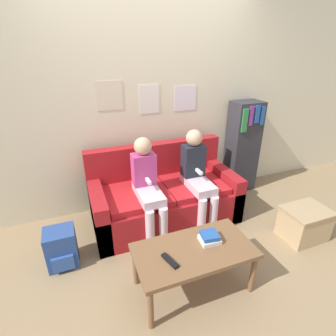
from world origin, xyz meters
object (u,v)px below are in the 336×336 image
Objects in this scene: bookshelf at (242,147)px; storage_box at (304,223)px; tv_remote at (170,261)px; backpack at (62,248)px; person_left at (147,184)px; person_right at (197,174)px; coffee_table at (194,254)px; couch at (164,197)px.

bookshelf is 2.72× the size of storage_box.
tv_remote is 1.10m from backpack.
person_left is at bearing 155.32° from storage_box.
bookshelf is at bearing 27.40° from person_right.
tv_remote reaches higher than coffee_table.
bookshelf is (1.38, 1.34, 0.26)m from coffee_table.
storage_box is at bearing -89.91° from bookshelf.
tv_remote is (-0.68, -0.91, -0.18)m from person_right.
bookshelf is at bearing 13.19° from couch.
tv_remote is 0.14× the size of bookshelf.
person_left is 2.82× the size of backpack.
couch is 1.20m from backpack.
tv_remote is 2.14m from bookshelf.
person_left is 0.85× the size of bookshelf.
couch is at bearing 37.76° from person_left.
person_right is at bearing 62.13° from coffee_table.
storage_box is (1.61, 0.22, -0.25)m from tv_remote.
person_right reaches higher than storage_box.
person_left is 0.93m from tv_remote.
couch is 0.44m from person_left.
bookshelf is at bearing 90.09° from storage_box.
bookshelf is at bearing 24.14° from tv_remote.
person_right is (0.45, 0.85, 0.23)m from coffee_table.
backpack is at bearing -173.26° from person_right.
backpack is (-1.02, 0.68, -0.18)m from coffee_table.
person_right reaches higher than coffee_table.
person_left is 0.57m from person_right.
person_left is 1.71m from storage_box.
tv_remote is at bearing -172.38° from storage_box.
storage_box is at bearing 6.58° from coffee_table.
tv_remote is at bearing -96.88° from person_left.
person_right is (0.33, -0.19, 0.33)m from couch.
person_left is 0.98× the size of person_right.
person_right is (0.57, 0.00, 0.01)m from person_left.
person_right is at bearing 0.15° from person_left.
storage_box is at bearing -9.04° from tv_remote.
storage_box is (1.51, -0.69, -0.42)m from person_left.
bookshelf is (1.26, 0.30, 0.35)m from couch.
backpack is (-2.40, 0.52, 0.01)m from storage_box.
tv_remote is at bearing -126.86° from person_right.
person_left is 1.00m from backpack.
storage_box is at bearing -24.68° from person_left.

